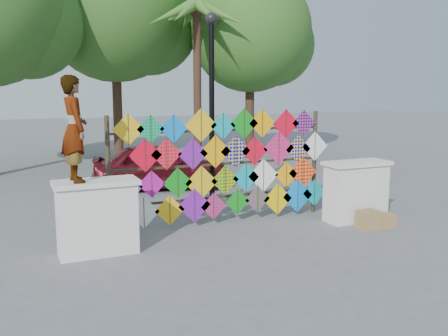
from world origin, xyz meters
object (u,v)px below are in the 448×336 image
Objects in this scene: kite_rack at (228,166)px; lamppost at (212,93)px; sedan at (161,166)px; vendor_woman at (74,129)px.

lamppost is at bearing 82.79° from kite_rack.
sedan is 0.85× the size of lamppost.
sedan is at bearing 93.57° from kite_rack.
lamppost is at bearing -159.47° from sedan.
vendor_woman is 5.96m from sedan.
lamppost is (0.42, -2.79, 2.05)m from sedan.
kite_rack reaches higher than sedan.
kite_rack is at bearing -164.37° from sedan.
sedan is at bearing -36.93° from vendor_woman.
kite_rack is 1.30× the size of sedan.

